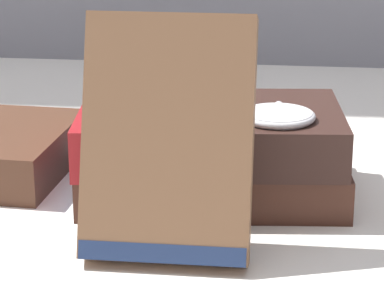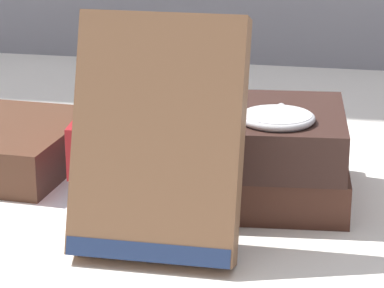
{
  "view_description": "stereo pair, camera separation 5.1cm",
  "coord_description": "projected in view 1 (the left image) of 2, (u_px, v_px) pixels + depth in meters",
  "views": [
    {
      "loc": [
        0.12,
        -0.63,
        0.26
      ],
      "look_at": [
        0.05,
        -0.01,
        0.05
      ],
      "focal_mm": 85.0,
      "sensor_mm": 36.0,
      "label": 1
    },
    {
      "loc": [
        0.17,
        -0.63,
        0.26
      ],
      "look_at": [
        0.05,
        -0.01,
        0.05
      ],
      "focal_mm": 85.0,
      "sensor_mm": 36.0,
      "label": 2
    }
  ],
  "objects": [
    {
      "name": "ground_plane",
      "position": [
        134.0,
        197.0,
        0.69
      ],
      "size": [
        3.0,
        3.0,
        0.0
      ],
      "primitive_type": "plane",
      "color": "white"
    },
    {
      "name": "book_flat_bottom",
      "position": [
        206.0,
        173.0,
        0.7
      ],
      "size": [
        0.21,
        0.15,
        0.03
      ],
      "rotation": [
        0.0,
        0.0,
        0.09
      ],
      "color": "#422319",
      "rests_on": "ground_plane"
    },
    {
      "name": "book_flat_top",
      "position": [
        204.0,
        132.0,
        0.68
      ],
      "size": [
        0.2,
        0.14,
        0.04
      ],
      "rotation": [
        0.0,
        0.0,
        0.1
      ],
      "color": "#331E19",
      "rests_on": "book_flat_bottom"
    },
    {
      "name": "book_leaning_front",
      "position": [
        168.0,
        146.0,
        0.58
      ],
      "size": [
        0.11,
        0.07,
        0.16
      ],
      "rotation": [
        -0.33,
        0.0,
        0.0
      ],
      "color": "brown",
      "rests_on": "ground_plane"
    },
    {
      "name": "pocket_watch",
      "position": [
        278.0,
        116.0,
        0.65
      ],
      "size": [
        0.05,
        0.06,
        0.01
      ],
      "color": "silver",
      "rests_on": "book_flat_top"
    },
    {
      "name": "reading_glasses",
      "position": [
        113.0,
        142.0,
        0.81
      ],
      "size": [
        0.12,
        0.08,
        0.0
      ],
      "rotation": [
        0.0,
        0.0,
        -0.34
      ],
      "color": "#ADADB2",
      "rests_on": "ground_plane"
    }
  ]
}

